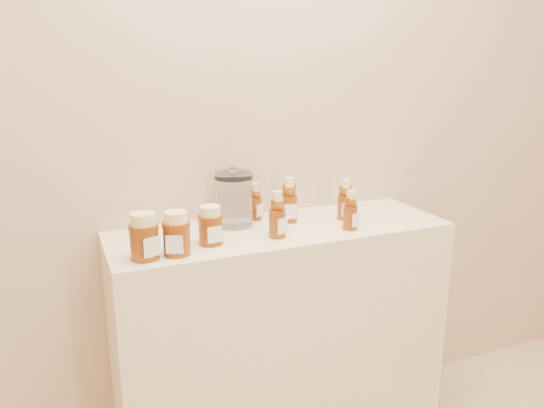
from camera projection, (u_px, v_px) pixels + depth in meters
name	position (u px, v px, depth m)	size (l,w,h in m)	color
wall_back	(260.00, 95.00, 1.93)	(3.50, 0.02, 2.70)	tan
display_table	(281.00, 342.00, 1.99)	(1.20, 0.40, 0.90)	beige
bear_bottle_back_left	(255.00, 199.00, 1.95)	(0.05, 0.05, 0.15)	#662908
bear_bottle_back_mid	(289.00, 197.00, 1.91)	(0.06, 0.06, 0.19)	#662908
bear_bottle_back_right	(345.00, 197.00, 1.95)	(0.06, 0.06, 0.17)	#662908
bear_bottle_front_left	(277.00, 211.00, 1.75)	(0.06, 0.06, 0.18)	#662908
bear_bottle_front_right	(350.00, 207.00, 1.83)	(0.05, 0.05, 0.16)	#662908
honey_jar_left	(176.00, 233.00, 1.60)	(0.09, 0.09, 0.14)	#662908
honey_jar_back	(211.00, 225.00, 1.69)	(0.08, 0.08, 0.13)	#662908
honey_jar_front	(144.00, 236.00, 1.56)	(0.09, 0.09, 0.14)	#662908
glass_canister	(234.00, 197.00, 1.87)	(0.14, 0.14, 0.21)	white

